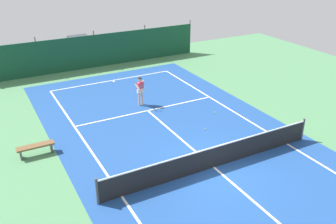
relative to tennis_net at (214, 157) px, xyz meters
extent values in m
plane|color=#4C8456|center=(0.00, 0.00, -0.51)|extent=(36.00, 36.00, 0.00)
cube|color=#1E478C|center=(0.00, 0.00, -0.51)|extent=(11.02, 26.60, 0.01)
cube|color=white|center=(0.00, 11.90, -0.50)|extent=(8.22, 0.10, 0.01)
cube|color=white|center=(-4.11, 0.00, -0.50)|extent=(0.10, 23.80, 0.01)
cube|color=white|center=(4.11, 0.00, -0.50)|extent=(0.10, 23.80, 0.01)
cube|color=white|center=(0.00, 6.40, -0.50)|extent=(8.22, 0.10, 0.01)
cube|color=white|center=(0.00, 0.00, -0.50)|extent=(0.10, 12.80, 0.01)
cube|color=white|center=(0.00, 11.75, -0.50)|extent=(0.10, 0.30, 0.01)
cube|color=black|center=(0.00, 0.00, -0.04)|extent=(9.92, 0.03, 0.95)
cube|color=white|center=(0.00, 0.00, 0.46)|extent=(9.92, 0.04, 0.05)
cylinder|color=#47474C|center=(-5.01, 0.00, 0.04)|extent=(0.10, 0.10, 1.10)
cylinder|color=#47474C|center=(5.01, 0.00, 0.04)|extent=(0.10, 0.10, 1.10)
cube|color=#14472D|center=(0.00, 15.26, 0.69)|extent=(16.22, 0.06, 2.40)
cylinder|color=#595B60|center=(-4.05, 15.32, 0.84)|extent=(0.08, 0.08, 2.70)
cylinder|color=#595B60|center=(0.00, 15.32, 0.84)|extent=(0.08, 0.08, 2.70)
cylinder|color=#595B60|center=(4.05, 15.32, 0.84)|extent=(0.08, 0.08, 2.70)
cylinder|color=#595B60|center=(8.11, 15.32, 0.84)|extent=(0.08, 0.08, 2.70)
cube|color=#234C1E|center=(0.00, 15.86, 0.04)|extent=(14.60, 0.70, 1.10)
cylinder|color=#D8AD8C|center=(0.09, 7.34, -0.10)|extent=(0.12, 0.12, 0.82)
cylinder|color=#D8AD8C|center=(-0.10, 7.28, -0.10)|extent=(0.12, 0.12, 0.82)
cylinder|color=white|center=(-0.01, 7.31, 0.39)|extent=(0.40, 0.40, 0.22)
cube|color=#D1384C|center=(-0.01, 7.31, 0.59)|extent=(0.40, 0.29, 0.56)
sphere|color=#D8AD8C|center=(-0.01, 7.31, 1.02)|extent=(0.22, 0.22, 0.22)
cylinder|color=black|center=(-0.01, 7.31, 1.11)|extent=(0.23, 0.23, 0.04)
cylinder|color=#D8AD8C|center=(0.21, 7.37, 0.62)|extent=(0.09, 0.09, 0.58)
cylinder|color=#D8AD8C|center=(-0.20, 7.13, 0.62)|extent=(0.23, 0.53, 0.41)
cylinder|color=black|center=(-0.16, 6.83, 0.51)|extent=(0.10, 0.27, 0.13)
torus|color=teal|center=(-0.16, 6.83, 0.73)|extent=(0.33, 0.20, 0.29)
sphere|color=#CCDB33|center=(3.12, 4.40, -0.48)|extent=(0.07, 0.07, 0.07)
sphere|color=#CCDB33|center=(1.55, 3.00, -0.48)|extent=(0.07, 0.07, 0.07)
cube|color=silver|center=(-0.27, 18.08, 0.21)|extent=(2.01, 4.29, 0.80)
cube|color=#2D333D|center=(-0.27, 18.08, 0.89)|extent=(1.63, 1.97, 0.56)
cylinder|color=black|center=(-1.24, 19.34, -0.19)|extent=(0.25, 0.65, 0.64)
cylinder|color=black|center=(0.56, 19.43, -0.19)|extent=(0.25, 0.65, 0.64)
cylinder|color=black|center=(-1.10, 16.73, -0.19)|extent=(0.25, 0.65, 0.64)
cylinder|color=black|center=(0.69, 16.83, -0.19)|extent=(0.25, 0.65, 0.64)
cube|color=brown|center=(-6.31, 4.52, -0.06)|extent=(1.60, 0.40, 0.08)
cube|color=#4C4C51|center=(-6.96, 4.52, -0.29)|extent=(0.08, 0.36, 0.45)
cube|color=#4C4C51|center=(-5.66, 4.52, -0.29)|extent=(0.08, 0.36, 0.45)
cylinder|color=#D84C38|center=(6.08, 1.16, -0.39)|extent=(0.08, 0.08, 0.24)
camera|label=1|loc=(-7.90, -10.66, 8.15)|focal=39.91mm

